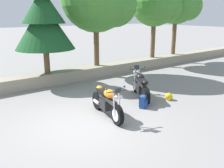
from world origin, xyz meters
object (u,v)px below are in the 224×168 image
at_px(motorcycle_orange_near_left, 107,102).
at_px(motorcycle_black_centre, 141,86).
at_px(rider_backpack, 143,101).
at_px(rider_helmet, 169,96).
at_px(pine_tree_far_left, 44,19).
at_px(leafy_tree_mid_right, 157,4).
at_px(leafy_tree_far_right, 179,3).

xyz_separation_m(motorcycle_orange_near_left, motorcycle_black_centre, (2.16, 0.72, 0.00)).
distance_m(rider_backpack, rider_helmet, 1.40).
height_order(pine_tree_far_left, leafy_tree_mid_right, leafy_tree_mid_right).
distance_m(leafy_tree_mid_right, leafy_tree_far_right, 2.14).
distance_m(rider_backpack, leafy_tree_mid_right, 8.50).
relative_size(motorcycle_black_centre, rider_helmet, 6.74).
bearing_deg(motorcycle_black_centre, leafy_tree_far_right, 30.23).
height_order(motorcycle_black_centre, rider_backpack, motorcycle_black_centre).
bearing_deg(pine_tree_far_left, motorcycle_black_centre, -61.83).
distance_m(motorcycle_orange_near_left, motorcycle_black_centre, 2.28).
xyz_separation_m(motorcycle_black_centre, rider_helmet, (0.71, -0.86, -0.35)).
bearing_deg(motorcycle_orange_near_left, pine_tree_far_left, 90.25).
height_order(motorcycle_orange_near_left, rider_helmet, motorcycle_orange_near_left).
bearing_deg(rider_helmet, motorcycle_orange_near_left, 177.19).
xyz_separation_m(motorcycle_orange_near_left, leafy_tree_mid_right, (7.30, 4.88, 3.36)).
relative_size(motorcycle_black_centre, rider_backpack, 4.02).
bearing_deg(rider_helmet, motorcycle_black_centre, 129.50).
bearing_deg(pine_tree_far_left, leafy_tree_far_right, 1.06).
bearing_deg(rider_backpack, pine_tree_far_left, 106.83).
relative_size(motorcycle_orange_near_left, pine_tree_far_left, 0.47).
bearing_deg(leafy_tree_mid_right, pine_tree_far_left, -179.27).
distance_m(rider_helmet, leafy_tree_far_right, 9.16).
distance_m(motorcycle_black_centre, pine_tree_far_left, 5.28).
height_order(rider_backpack, rider_helmet, rider_backpack).
xyz_separation_m(motorcycle_black_centre, rider_backpack, (-0.69, -0.87, -0.24)).
xyz_separation_m(rider_backpack, rider_helmet, (1.40, 0.01, -0.11)).
distance_m(pine_tree_far_left, leafy_tree_mid_right, 7.37).
distance_m(rider_helmet, pine_tree_far_left, 6.41).
xyz_separation_m(motorcycle_orange_near_left, leafy_tree_far_right, (9.44, 4.97, 3.48)).
relative_size(motorcycle_orange_near_left, leafy_tree_far_right, 0.42).
bearing_deg(motorcycle_black_centre, rider_backpack, -128.27).
relative_size(rider_backpack, leafy_tree_far_right, 0.09).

